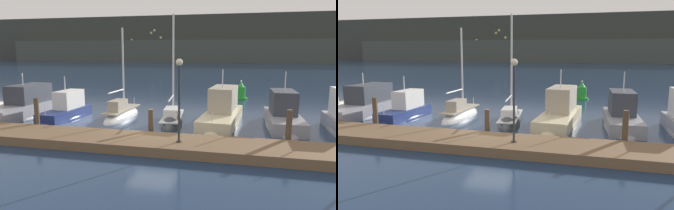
% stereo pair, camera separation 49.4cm
% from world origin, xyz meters
% --- Properties ---
extents(ground_plane, '(400.00, 400.00, 0.00)m').
position_xyz_m(ground_plane, '(0.00, 0.00, 0.00)').
color(ground_plane, '#192D4C').
extents(dock, '(35.56, 2.80, 0.45)m').
position_xyz_m(dock, '(0.00, -1.98, 0.23)').
color(dock, brown).
rests_on(dock, ground).
extents(mooring_pile_1, '(0.28, 0.28, 1.93)m').
position_xyz_m(mooring_pile_1, '(-6.92, -0.33, 0.97)').
color(mooring_pile_1, '#4C3D2D').
rests_on(mooring_pile_1, ground).
extents(mooring_pile_2, '(0.28, 0.28, 1.58)m').
position_xyz_m(mooring_pile_2, '(0.00, -0.33, 0.79)').
color(mooring_pile_2, '#4C3D2D').
rests_on(mooring_pile_2, ground).
extents(mooring_pile_3, '(0.28, 0.28, 1.86)m').
position_xyz_m(mooring_pile_3, '(6.92, -0.33, 0.93)').
color(mooring_pile_3, '#4C3D2D').
rests_on(mooring_pile_3, ground).
extents(motorboat_berth_2, '(2.53, 7.50, 3.54)m').
position_xyz_m(motorboat_berth_2, '(-10.57, 3.29, 0.45)').
color(motorboat_berth_2, gray).
rests_on(motorboat_berth_2, ground).
extents(motorboat_berth_3, '(1.80, 5.19, 3.53)m').
position_xyz_m(motorboat_berth_3, '(-7.08, 3.01, 0.33)').
color(motorboat_berth_3, navy).
rests_on(motorboat_berth_3, ground).
extents(sailboat_berth_4, '(1.49, 5.15, 6.86)m').
position_xyz_m(sailboat_berth_4, '(-3.53, 4.21, 0.13)').
color(sailboat_berth_4, white).
rests_on(sailboat_berth_4, ground).
extents(sailboat_berth_5, '(2.04, 5.51, 7.75)m').
position_xyz_m(sailboat_berth_5, '(0.24, 3.62, 0.09)').
color(sailboat_berth_5, '#2D3338').
rests_on(sailboat_berth_5, ground).
extents(motorboat_berth_6, '(2.70, 7.42, 4.18)m').
position_xyz_m(motorboat_berth_6, '(3.36, 4.08, 0.39)').
color(motorboat_berth_6, beige).
rests_on(motorboat_berth_6, ground).
extents(motorboat_berth_7, '(2.34, 6.41, 3.99)m').
position_xyz_m(motorboat_berth_7, '(7.11, 4.25, 0.39)').
color(motorboat_berth_7, gray).
rests_on(motorboat_berth_7, ground).
extents(channel_buoy, '(1.30, 1.30, 1.82)m').
position_xyz_m(channel_buoy, '(4.21, 15.47, 0.66)').
color(channel_buoy, green).
rests_on(channel_buoy, ground).
extents(dock_lamppost, '(0.32, 0.32, 3.84)m').
position_xyz_m(dock_lamppost, '(1.93, -2.22, 3.03)').
color(dock_lamppost, '#2D2D33').
rests_on(dock_lamppost, dock).
extents(hillside_backdrop, '(240.00, 23.00, 18.31)m').
position_xyz_m(hillside_backdrop, '(-3.05, 118.55, 8.43)').
color(hillside_backdrop, '#333833').
rests_on(hillside_backdrop, ground).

